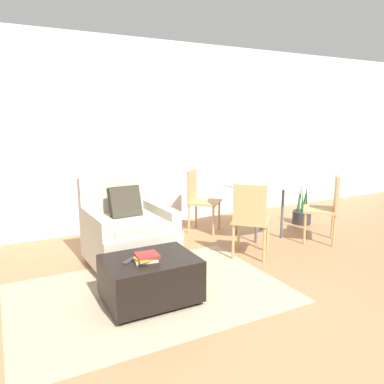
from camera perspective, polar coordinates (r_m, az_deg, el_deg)
ground_plane at (r=3.15m, az=11.34°, el=-20.25°), size 20.00×20.00×0.00m
wall_back at (r=5.59m, az=-9.78°, el=8.43°), size 12.00×0.06×2.75m
area_rug at (r=3.70m, az=-6.33°, el=-15.05°), size 2.53×1.72×0.01m
armchair at (r=4.27m, az=-9.71°, el=-6.10°), size 0.91×0.95×0.98m
ottoman at (r=3.46m, az=-6.37°, el=-12.87°), size 0.81×0.62×0.41m
book_stack at (r=3.32m, az=-6.97°, el=-9.89°), size 0.22×0.19×0.06m
tv_remote_primary at (r=3.34m, az=-9.63°, el=-10.30°), size 0.14×0.13×0.01m
dining_table at (r=5.23m, az=10.36°, el=0.60°), size 1.13×1.13×0.77m
dining_chair_near_left at (r=4.41m, az=8.89°, el=-3.58°), size 0.59×0.59×0.90m
dining_chair_near_right at (r=5.24m, az=19.94°, el=-1.76°), size 0.59×0.59×0.90m
dining_chair_far_left at (r=5.43m, az=1.01°, el=-0.63°), size 0.59×0.59×0.90m
potted_plant_small at (r=6.12m, az=16.40°, el=-3.12°), size 0.28×0.28×0.69m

